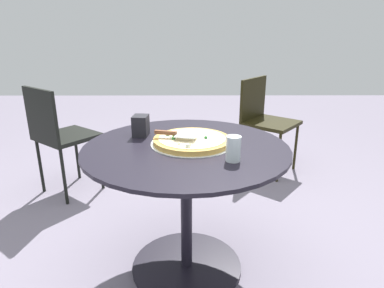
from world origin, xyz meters
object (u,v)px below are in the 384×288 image
Objects in this scene: patio_chair_near at (264,116)px; drinking_cup at (233,149)px; patio_chair_corner at (58,132)px; patio_table at (186,184)px; pizza_on_tray at (192,141)px; pizza_server at (175,134)px; napkin_dispenser at (141,126)px.

drinking_cup is at bearing -16.91° from patio_chair_near.
patio_chair_corner reaches higher than drinking_cup.
pizza_on_tray reaches higher than patio_table.
patio_chair_near is 0.98× the size of patio_chair_corner.
patio_table is at bearing -40.43° from pizza_on_tray.
patio_table is 1.53m from patio_chair_near.
patio_chair_corner is at bearing -132.93° from pizza_server.
pizza_on_tray is at bearing 139.57° from patio_table.
napkin_dispenser is at bearing 45.97° from patio_chair_corner.
pizza_server is 0.25× the size of patio_chair_corner.
pizza_server is (0.01, -0.08, 0.04)m from pizza_on_tray.
drinking_cup is 0.13× the size of patio_chair_corner.
pizza_server is 1.28m from patio_chair_corner.
patio_table is at bearing -133.28° from drinking_cup.
pizza_server is at bearing -28.31° from patio_chair_near.
patio_table is 2.45× the size of pizza_on_tray.
napkin_dispenser is at bearing -125.13° from patio_table.
pizza_server is 0.26× the size of patio_chair_near.
patio_chair_near is at bearing 153.72° from patio_table.
napkin_dispenser is 0.13× the size of patio_chair_near.
pizza_server is at bearing -111.21° from patio_table.
patio_chair_near is at bearing 106.88° from patio_chair_corner.
pizza_on_tray is 0.49× the size of patio_chair_near.
pizza_on_tray is 1.51m from patio_chair_near.
pizza_server is 0.33m from drinking_cup.
napkin_dispenser is (-0.36, -0.44, -0.00)m from drinking_cup.
patio_table is 1.31m from patio_chair_corner.
patio_chair_corner reaches higher than napkin_dispenser.
patio_table is 0.22m from pizza_on_tray.
pizza_server reaches higher than patio_table.
pizza_on_tray is at bearing -142.07° from drinking_cup.
drinking_cup is at bearing 47.74° from patio_chair_corner.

